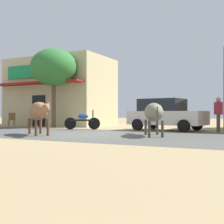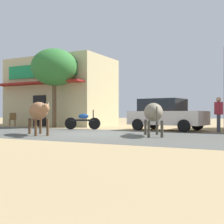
{
  "view_description": "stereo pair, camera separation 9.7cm",
  "coord_description": "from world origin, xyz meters",
  "px_view_note": "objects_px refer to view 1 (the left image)",
  "views": [
    {
      "loc": [
        6.82,
        -10.91,
        0.9
      ],
      "look_at": [
        0.4,
        1.54,
        0.95
      ],
      "focal_mm": 48.1,
      "sensor_mm": 36.0,
      "label": 1
    },
    {
      "loc": [
        6.9,
        -10.87,
        0.9
      ],
      "look_at": [
        0.4,
        1.54,
        0.95
      ],
      "focal_mm": 48.1,
      "sensor_mm": 36.0,
      "label": 2
    }
  ],
  "objects_px": {
    "parked_hatchback_car": "(166,114)",
    "cow_far_dark": "(153,113)",
    "cow_near_brown": "(39,111)",
    "cafe_chair_by_doorway": "(32,119)",
    "cafe_chair_near_tree": "(12,119)",
    "parked_motorcycle": "(83,121)",
    "pedestrian_by_shop": "(218,112)",
    "roadside_tree": "(54,68)"
  },
  "relations": [
    {
      "from": "parked_motorcycle",
      "to": "cafe_chair_by_doorway",
      "type": "distance_m",
      "value": 5.21
    },
    {
      "from": "cafe_chair_near_tree",
      "to": "cafe_chair_by_doorway",
      "type": "height_order",
      "value": "same"
    },
    {
      "from": "parked_hatchback_car",
      "to": "parked_motorcycle",
      "type": "height_order",
      "value": "parked_hatchback_car"
    },
    {
      "from": "cow_near_brown",
      "to": "cafe_chair_by_doorway",
      "type": "relative_size",
      "value": 2.56
    },
    {
      "from": "cow_near_brown",
      "to": "cafe_chair_by_doorway",
      "type": "xyz_separation_m",
      "value": [
        -5.65,
        5.87,
        -0.46
      ]
    },
    {
      "from": "parked_motorcycle",
      "to": "cafe_chair_near_tree",
      "type": "relative_size",
      "value": 2.0
    },
    {
      "from": "parked_hatchback_car",
      "to": "cafe_chair_by_doorway",
      "type": "distance_m",
      "value": 9.29
    },
    {
      "from": "pedestrian_by_shop",
      "to": "cafe_chair_near_tree",
      "type": "distance_m",
      "value": 13.36
    },
    {
      "from": "parked_motorcycle",
      "to": "pedestrian_by_shop",
      "type": "bearing_deg",
      "value": 6.81
    },
    {
      "from": "cafe_chair_near_tree",
      "to": "cow_near_brown",
      "type": "bearing_deg",
      "value": -37.4
    },
    {
      "from": "pedestrian_by_shop",
      "to": "cafe_chair_by_doorway",
      "type": "height_order",
      "value": "pedestrian_by_shop"
    },
    {
      "from": "cow_near_brown",
      "to": "cow_far_dark",
      "type": "bearing_deg",
      "value": 21.45
    },
    {
      "from": "roadside_tree",
      "to": "pedestrian_by_shop",
      "type": "height_order",
      "value": "roadside_tree"
    },
    {
      "from": "cow_near_brown",
      "to": "parked_hatchback_car",
      "type": "bearing_deg",
      "value": 57.02
    },
    {
      "from": "parked_motorcycle",
      "to": "pedestrian_by_shop",
      "type": "distance_m",
      "value": 7.03
    },
    {
      "from": "cow_far_dark",
      "to": "pedestrian_by_shop",
      "type": "distance_m",
      "value": 3.99
    },
    {
      "from": "roadside_tree",
      "to": "parked_hatchback_car",
      "type": "height_order",
      "value": "roadside_tree"
    },
    {
      "from": "roadside_tree",
      "to": "cafe_chair_near_tree",
      "type": "bearing_deg",
      "value": 179.73
    },
    {
      "from": "parked_motorcycle",
      "to": "cow_far_dark",
      "type": "xyz_separation_m",
      "value": [
        5.0,
        -2.64,
        0.44
      ]
    },
    {
      "from": "roadside_tree",
      "to": "parked_hatchback_car",
      "type": "bearing_deg",
      "value": 1.8
    },
    {
      "from": "parked_motorcycle",
      "to": "cafe_chair_by_doorway",
      "type": "bearing_deg",
      "value": 162.94
    },
    {
      "from": "parked_motorcycle",
      "to": "cow_near_brown",
      "type": "xyz_separation_m",
      "value": [
        0.67,
        -4.34,
        0.49
      ]
    },
    {
      "from": "cow_near_brown",
      "to": "cow_far_dark",
      "type": "xyz_separation_m",
      "value": [
        4.33,
        1.7,
        -0.05
      ]
    },
    {
      "from": "cow_near_brown",
      "to": "pedestrian_by_shop",
      "type": "height_order",
      "value": "pedestrian_by_shop"
    },
    {
      "from": "parked_hatchback_car",
      "to": "cow_far_dark",
      "type": "distance_m",
      "value": 3.96
    },
    {
      "from": "pedestrian_by_shop",
      "to": "cafe_chair_near_tree",
      "type": "bearing_deg",
      "value": 179.04
    },
    {
      "from": "cafe_chair_by_doorway",
      "to": "parked_hatchback_car",
      "type": "bearing_deg",
      "value": -1.63
    },
    {
      "from": "parked_hatchback_car",
      "to": "cow_far_dark",
      "type": "bearing_deg",
      "value": -79.86
    },
    {
      "from": "roadside_tree",
      "to": "cafe_chair_by_doorway",
      "type": "bearing_deg",
      "value": 167.3
    },
    {
      "from": "cafe_chair_by_doorway",
      "to": "cow_near_brown",
      "type": "bearing_deg",
      "value": -46.08
    },
    {
      "from": "parked_hatchback_car",
      "to": "cow_far_dark",
      "type": "height_order",
      "value": "parked_hatchback_car"
    },
    {
      "from": "parked_hatchback_car",
      "to": "pedestrian_by_shop",
      "type": "distance_m",
      "value": 2.7
    },
    {
      "from": "cow_near_brown",
      "to": "cafe_chair_near_tree",
      "type": "distance_m",
      "value": 8.89
    },
    {
      "from": "roadside_tree",
      "to": "parked_hatchback_car",
      "type": "relative_size",
      "value": 1.21
    },
    {
      "from": "parked_hatchback_car",
      "to": "pedestrian_by_shop",
      "type": "xyz_separation_m",
      "value": [
        2.66,
        -0.43,
        0.12
      ]
    },
    {
      "from": "cow_near_brown",
      "to": "pedestrian_by_shop",
      "type": "relative_size",
      "value": 1.43
    },
    {
      "from": "roadside_tree",
      "to": "cow_near_brown",
      "type": "bearing_deg",
      "value": -57.1
    },
    {
      "from": "cow_near_brown",
      "to": "cow_far_dark",
      "type": "relative_size",
      "value": 0.87
    },
    {
      "from": "cow_far_dark",
      "to": "cafe_chair_by_doorway",
      "type": "height_order",
      "value": "cow_far_dark"
    },
    {
      "from": "pedestrian_by_shop",
      "to": "parked_hatchback_car",
      "type": "bearing_deg",
      "value": 170.81
    },
    {
      "from": "cow_far_dark",
      "to": "cafe_chair_near_tree",
      "type": "height_order",
      "value": "cow_far_dark"
    },
    {
      "from": "cow_near_brown",
      "to": "pedestrian_by_shop",
      "type": "distance_m",
      "value": 8.15
    }
  ]
}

